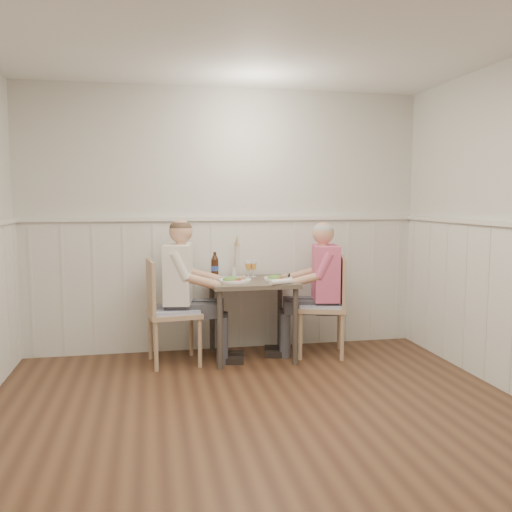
# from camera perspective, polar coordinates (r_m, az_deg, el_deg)

# --- Properties ---
(ground_plane) EXTENTS (4.50, 4.50, 0.00)m
(ground_plane) POSITION_cam_1_polar(r_m,az_deg,el_deg) (3.57, 2.25, -19.09)
(ground_plane) COLOR #43281A
(room_shell) EXTENTS (4.04, 4.54, 2.60)m
(room_shell) POSITION_cam_1_polar(r_m,az_deg,el_deg) (3.23, 2.36, 6.10)
(room_shell) COLOR silver
(room_shell) RESTS_ON ground
(wainscot) EXTENTS (4.00, 4.49, 1.34)m
(wainscot) POSITION_cam_1_polar(r_m,az_deg,el_deg) (3.99, -0.01, -5.92)
(wainscot) COLOR silver
(wainscot) RESTS_ON ground
(dining_table) EXTENTS (0.79, 0.70, 0.75)m
(dining_table) POSITION_cam_1_polar(r_m,az_deg,el_deg) (5.14, -0.43, -3.77)
(dining_table) COLOR brown
(dining_table) RESTS_ON ground
(chair_right) EXTENTS (0.56, 0.56, 0.96)m
(chair_right) POSITION_cam_1_polar(r_m,az_deg,el_deg) (5.31, 7.49, -4.79)
(chair_right) COLOR tan
(chair_right) RESTS_ON ground
(chair_left) EXTENTS (0.51, 0.51, 0.97)m
(chair_left) POSITION_cam_1_polar(r_m,az_deg,el_deg) (5.03, -9.30, -5.40)
(chair_left) COLOR tan
(chair_left) RESTS_ON ground
(man_in_pink) EXTENTS (0.66, 0.48, 1.32)m
(man_in_pink) POSITION_cam_1_polar(r_m,az_deg,el_deg) (5.29, 6.86, -4.49)
(man_in_pink) COLOR #3F3F47
(man_in_pink) RESTS_ON ground
(diner_cream) EXTENTS (0.67, 0.47, 1.35)m
(diner_cream) POSITION_cam_1_polar(r_m,az_deg,el_deg) (5.08, -7.68, -4.79)
(diner_cream) COLOR #3F3F47
(diner_cream) RESTS_ON ground
(plate_man) EXTENTS (0.28, 0.28, 0.07)m
(plate_man) POSITION_cam_1_polar(r_m,az_deg,el_deg) (5.16, 2.26, -2.25)
(plate_man) COLOR white
(plate_man) RESTS_ON dining_table
(plate_diner) EXTENTS (0.30, 0.30, 0.08)m
(plate_diner) POSITION_cam_1_polar(r_m,az_deg,el_deg) (5.03, -2.36, -2.45)
(plate_diner) COLOR white
(plate_diner) RESTS_ON dining_table
(beer_glass_a) EXTENTS (0.07, 0.07, 0.16)m
(beer_glass_a) POSITION_cam_1_polar(r_m,az_deg,el_deg) (5.32, -0.29, -1.04)
(beer_glass_a) COLOR silver
(beer_glass_a) RESTS_ON dining_table
(beer_glass_b) EXTENTS (0.07, 0.07, 0.17)m
(beer_glass_b) POSITION_cam_1_polar(r_m,az_deg,el_deg) (5.29, -0.83, -1.07)
(beer_glass_b) COLOR silver
(beer_glass_b) RESTS_ON dining_table
(beer_bottle) EXTENTS (0.07, 0.07, 0.26)m
(beer_bottle) POSITION_cam_1_polar(r_m,az_deg,el_deg) (5.24, -4.35, -1.12)
(beer_bottle) COLOR black
(beer_bottle) RESTS_ON dining_table
(rolled_napkin) EXTENTS (0.22, 0.12, 0.05)m
(rolled_napkin) POSITION_cam_1_polar(r_m,az_deg,el_deg) (4.87, 2.64, -2.73)
(rolled_napkin) COLOR white
(rolled_napkin) RESTS_ON dining_table
(grass_vase) EXTENTS (0.05, 0.05, 0.42)m
(grass_vase) POSITION_cam_1_polar(r_m,az_deg,el_deg) (5.34, -2.34, -0.16)
(grass_vase) COLOR silver
(grass_vase) RESTS_ON dining_table
(gingham_mat) EXTENTS (0.32, 0.28, 0.01)m
(gingham_mat) POSITION_cam_1_polar(r_m,az_deg,el_deg) (5.27, -3.27, -2.30)
(gingham_mat) COLOR #6069AC
(gingham_mat) RESTS_ON dining_table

